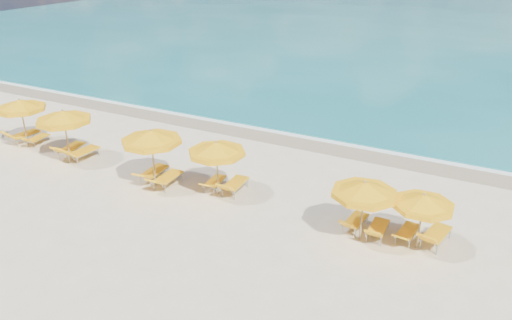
% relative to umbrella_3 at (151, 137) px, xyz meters
% --- Properties ---
extents(ground_plane, '(120.00, 120.00, 0.00)m').
position_rel_umbrella_3_xyz_m(ground_plane, '(3.91, 0.49, -2.21)').
color(ground_plane, beige).
extents(ocean, '(120.00, 80.00, 0.30)m').
position_rel_umbrella_3_xyz_m(ocean, '(3.91, 48.49, -2.21)').
color(ocean, '#146D71').
rests_on(ocean, ground).
extents(wet_sand_band, '(120.00, 2.60, 0.01)m').
position_rel_umbrella_3_xyz_m(wet_sand_band, '(3.91, 7.89, -2.21)').
color(wet_sand_band, tan).
rests_on(wet_sand_band, ground).
extents(foam_line, '(120.00, 1.20, 0.03)m').
position_rel_umbrella_3_xyz_m(foam_line, '(3.91, 8.69, -2.21)').
color(foam_line, white).
rests_on(foam_line, ground).
extents(whitecap_near, '(14.00, 0.36, 0.05)m').
position_rel_umbrella_3_xyz_m(whitecap_near, '(-2.09, 17.49, -2.21)').
color(whitecap_near, white).
rests_on(whitecap_near, ground).
extents(whitecap_far, '(18.00, 0.30, 0.05)m').
position_rel_umbrella_3_xyz_m(whitecap_far, '(11.91, 24.49, -2.21)').
color(whitecap_far, white).
rests_on(whitecap_far, ground).
extents(umbrella_1, '(3.24, 3.24, 2.51)m').
position_rel_umbrella_3_xyz_m(umbrella_1, '(-8.80, 0.63, -0.08)').
color(umbrella_1, tan).
rests_on(umbrella_1, ground).
extents(umbrella_2, '(3.38, 3.38, 2.60)m').
position_rel_umbrella_3_xyz_m(umbrella_2, '(-5.29, 0.19, -0.00)').
color(umbrella_2, tan).
rests_on(umbrella_2, ground).
extents(umbrella_3, '(3.26, 3.26, 2.60)m').
position_rel_umbrella_3_xyz_m(umbrella_3, '(0.00, 0.00, 0.00)').
color(umbrella_3, tan).
rests_on(umbrella_3, ground).
extents(umbrella_4, '(2.98, 2.98, 2.40)m').
position_rel_umbrella_3_xyz_m(umbrella_4, '(2.88, 0.54, -0.16)').
color(umbrella_4, tan).
rests_on(umbrella_4, ground).
extents(umbrella_5, '(2.76, 2.76, 2.33)m').
position_rel_umbrella_3_xyz_m(umbrella_5, '(9.16, -0.09, -0.22)').
color(umbrella_5, tan).
rests_on(umbrella_5, ground).
extents(umbrella_6, '(2.69, 2.69, 2.12)m').
position_rel_umbrella_3_xyz_m(umbrella_6, '(11.07, 0.32, -0.41)').
color(umbrella_6, tan).
rests_on(umbrella_6, ground).
extents(lounger_1_left, '(0.84, 1.99, 0.94)m').
position_rel_umbrella_3_xyz_m(lounger_1_left, '(-9.27, 0.84, -1.97)').
color(lounger_1_left, '#A5A8AD').
rests_on(lounger_1_left, ground).
extents(lounger_1_right, '(0.73, 1.68, 0.70)m').
position_rel_umbrella_3_xyz_m(lounger_1_right, '(-8.39, 0.95, -2.02)').
color(lounger_1_right, '#A5A8AD').
rests_on(lounger_1_right, ground).
extents(lounger_2_left, '(0.96, 2.01, 0.87)m').
position_rel_umbrella_3_xyz_m(lounger_2_left, '(-5.69, 0.68, -1.97)').
color(lounger_2_left, '#A5A8AD').
rests_on(lounger_2_left, ground).
extents(lounger_2_right, '(0.79, 2.01, 0.93)m').
position_rel_umbrella_3_xyz_m(lounger_2_right, '(-4.80, 0.58, -1.97)').
color(lounger_2_right, '#A5A8AD').
rests_on(lounger_2_right, ground).
extents(lounger_3_left, '(0.77, 2.01, 0.79)m').
position_rel_umbrella_3_xyz_m(lounger_3_left, '(-0.36, 0.37, -1.98)').
color(lounger_3_left, '#A5A8AD').
rests_on(lounger_3_left, ground).
extents(lounger_3_right, '(0.72, 2.00, 0.82)m').
position_rel_umbrella_3_xyz_m(lounger_3_right, '(0.55, 0.16, -1.98)').
color(lounger_3_right, '#A5A8AD').
rests_on(lounger_3_right, ground).
extents(lounger_4_left, '(0.70, 1.69, 0.66)m').
position_rel_umbrella_3_xyz_m(lounger_4_left, '(2.48, 0.91, -2.02)').
color(lounger_4_left, '#A5A8AD').
rests_on(lounger_4_left, ground).
extents(lounger_4_right, '(0.73, 1.95, 0.87)m').
position_rel_umbrella_3_xyz_m(lounger_4_right, '(3.42, 0.98, -1.98)').
color(lounger_4_right, '#A5A8AD').
rests_on(lounger_4_right, ground).
extents(lounger_5_left, '(0.71, 1.72, 0.80)m').
position_rel_umbrella_3_xyz_m(lounger_5_left, '(8.79, 0.49, -2.00)').
color(lounger_5_left, '#A5A8AD').
rests_on(lounger_5_left, ground).
extents(lounger_5_right, '(0.62, 1.73, 0.79)m').
position_rel_umbrella_3_xyz_m(lounger_5_right, '(9.67, 0.36, -2.00)').
color(lounger_5_right, '#A5A8AD').
rests_on(lounger_5_right, ground).
extents(lounger_6_left, '(0.72, 1.72, 0.67)m').
position_rel_umbrella_3_xyz_m(lounger_6_left, '(10.65, 0.66, -2.01)').
color(lounger_6_left, '#A5A8AD').
rests_on(lounger_6_left, ground).
extents(lounger_6_right, '(1.00, 1.98, 0.89)m').
position_rel_umbrella_3_xyz_m(lounger_6_right, '(11.58, 0.83, -1.98)').
color(lounger_6_right, '#A5A8AD').
rests_on(lounger_6_right, ground).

